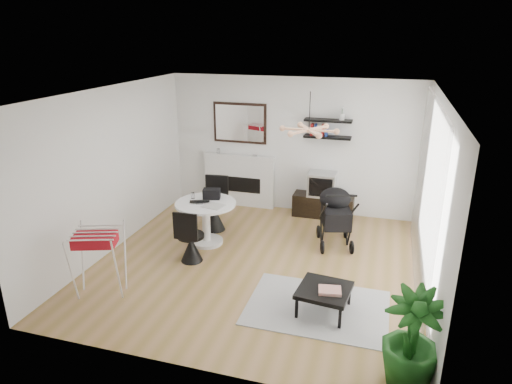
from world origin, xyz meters
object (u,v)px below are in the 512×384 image
(crt_tv, at_px, (322,184))
(stroller, at_px, (335,218))
(dining_table, at_px, (206,217))
(coffee_table, at_px, (324,291))
(fireplace, at_px, (239,174))
(tv_console, at_px, (323,206))
(drying_rack, at_px, (99,261))
(potted_plant, at_px, (412,339))

(crt_tv, relative_size, stroller, 0.49)
(dining_table, height_order, coffee_table, dining_table)
(fireplace, xyz_separation_m, tv_console, (1.80, -0.14, -0.46))
(tv_console, distance_m, dining_table, 2.54)
(tv_console, height_order, drying_rack, drying_rack)
(fireplace, distance_m, coffee_table, 4.16)
(dining_table, relative_size, drying_rack, 1.07)
(crt_tv, xyz_separation_m, potted_plant, (1.59, -4.32, -0.13))
(potted_plant, bearing_deg, dining_table, 142.74)
(dining_table, relative_size, stroller, 0.95)
(crt_tv, bearing_deg, coffee_table, -80.52)
(drying_rack, distance_m, potted_plant, 4.14)
(tv_console, bearing_deg, drying_rack, -124.24)
(drying_rack, bearing_deg, coffee_table, -10.70)
(dining_table, bearing_deg, tv_console, 45.73)
(drying_rack, xyz_separation_m, potted_plant, (4.10, -0.57, 0.03))
(tv_console, distance_m, potted_plant, 4.60)
(dining_table, bearing_deg, drying_rack, -112.15)
(drying_rack, xyz_separation_m, stroller, (2.93, 2.57, -0.04))
(dining_table, bearing_deg, potted_plant, -37.26)
(fireplace, bearing_deg, dining_table, -88.80)
(stroller, bearing_deg, drying_rack, -153.88)
(fireplace, bearing_deg, stroller, -31.22)
(drying_rack, height_order, coffee_table, drying_rack)
(fireplace, relative_size, tv_console, 1.82)
(crt_tv, distance_m, coffee_table, 3.36)
(coffee_table, height_order, potted_plant, potted_plant)
(drying_rack, bearing_deg, crt_tv, 37.00)
(fireplace, relative_size, coffee_table, 2.97)
(crt_tv, bearing_deg, dining_table, -133.66)
(potted_plant, bearing_deg, coffee_table, 135.25)
(coffee_table, bearing_deg, potted_plant, -44.75)
(fireplace, distance_m, tv_console, 1.87)
(tv_console, relative_size, stroller, 1.09)
(coffee_table, relative_size, potted_plant, 0.67)
(tv_console, height_order, crt_tv, crt_tv)
(drying_rack, relative_size, coffee_table, 1.34)
(drying_rack, bearing_deg, fireplace, 59.93)
(fireplace, height_order, drying_rack, fireplace)
(crt_tv, relative_size, potted_plant, 0.49)
(tv_console, xyz_separation_m, dining_table, (-1.76, -1.81, 0.28))
(stroller, bearing_deg, dining_table, -178.80)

